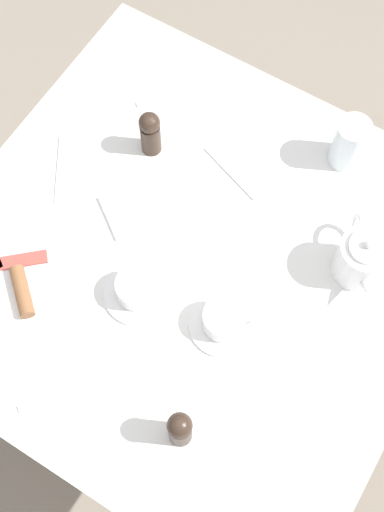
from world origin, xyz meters
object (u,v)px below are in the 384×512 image
Objects in this scene: teapot_near at (361,257)px; napkin_folded at (138,208)px; pepper_grinder at (150,132)px; knife_by_plate at (182,94)px; teacup_with_saucer_left at (224,320)px; water_glass_tall at (349,143)px; spoon_for_tea at (231,172)px; fork_spare at (60,169)px; teacup_with_saucer_right at (137,289)px; fork_by_plate at (64,390)px; salt_grinder at (180,429)px.

teapot_near is 0.97× the size of napkin_folded.
pepper_grinder reaches higher than knife_by_plate.
teacup_with_saucer_left is at bearing -38.08° from pepper_grinder.
water_glass_tall reaches higher than spoon_for_tea.
fork_spare is (-0.66, -0.13, -0.05)m from teapot_near.
teacup_with_saucer_right reaches higher than spoon_for_tea.
pepper_grinder is at bearing -83.45° from knife_by_plate.
teapot_near is 1.24× the size of teacup_with_saucer_left.
knife_by_plate and fork_spare have the same top height.
teacup_with_saucer_left is at bearing -67.00° from teapot_near.
spoon_for_tea is at bearing 86.98° from teacup_with_saucer_right.
teacup_with_saucer_left is 0.47m from water_glass_tall.
teacup_with_saucer_right reaches higher than knife_by_plate.
napkin_folded is (-0.46, -0.12, -0.05)m from teapot_near.
spoon_for_tea is at bearing 30.15° from fork_spare.
napkin_folded is at bearing -125.01° from spoon_for_tea.
teacup_with_saucer_left is 0.88× the size of fork_by_plate.
teapot_near is 1.41× the size of pepper_grinder.
water_glass_tall is 0.78m from fork_by_plate.
pepper_grinder is (-0.16, 0.31, 0.04)m from teacup_with_saucer_right.
fork_by_plate is 1.05× the size of fork_spare.
teacup_with_saucer_left is 0.44m from pepper_grinder.
water_glass_tall reaches higher than teacup_with_saucer_left.
pepper_grinder reaches higher than teacup_with_saucer_right.
salt_grinder is at bearing -47.27° from napkin_folded.
teacup_with_saucer_left is at bearing -13.78° from fork_spare.
fork_spare is at bearing -149.85° from spoon_for_tea.
teacup_with_saucer_right is at bearing -169.20° from teacup_with_saucer_left.
fork_by_plate is (-0.01, -0.24, -0.02)m from teacup_with_saucer_right.
pepper_grinder is 0.17m from knife_by_plate.
fork_by_plate is at bearing -74.57° from pepper_grinder.
fork_spare is (-0.32, -0.19, 0.00)m from spoon_for_tea.
teacup_with_saucer_right is at bearing -93.02° from spoon_for_tea.
salt_grinder is at bearing -52.29° from pepper_grinder.
pepper_grinder is 0.20m from spoon_for_tea.
salt_grinder is at bearing 11.07° from fork_by_plate.
pepper_grinder is 0.77× the size of spoon_for_tea.
fork_by_plate is at bearing -93.08° from spoon_for_tea.
teacup_with_saucer_left is 0.50m from fork_spare.
teacup_with_saucer_right is 0.24m from fork_by_plate.
teapot_near is 0.34m from spoon_for_tea.
teacup_with_saucer_left is 1.00× the size of teacup_with_saucer_right.
water_glass_tall is (0.03, 0.47, 0.04)m from teacup_with_saucer_left.
water_glass_tall reaches higher than teacup_with_saucer_right.
water_glass_tall is 1.01× the size of salt_grinder.
napkin_folded is 1.17× the size of fork_spare.
salt_grinder reaches higher than fork_spare.
teapot_near reaches higher than napkin_folded.
teacup_with_saucer_right is 0.34m from fork_spare.
water_glass_tall reaches higher than fork_spare.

